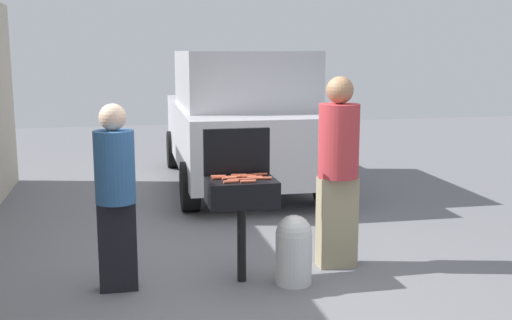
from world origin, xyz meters
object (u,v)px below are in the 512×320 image
bbq_grill (241,196)px  hot_dog_6 (231,182)px  hot_dog_11 (219,178)px  parked_minivan (240,118)px  person_left (116,191)px  hot_dog_12 (218,176)px  hot_dog_9 (255,177)px  hot_dog_4 (264,178)px  propane_tank (294,248)px  hot_dog_3 (233,177)px  hot_dog_13 (260,174)px  hot_dog_0 (229,178)px  person_right (338,165)px  hot_dog_8 (238,175)px  hot_dog_7 (235,180)px  hot_dog_1 (246,176)px  hot_dog_10 (249,177)px  hot_dog_5 (248,181)px  hot_dog_2 (249,179)px

bbq_grill → hot_dog_6: (-0.11, -0.13, 0.16)m
hot_dog_11 → parked_minivan: (0.94, 3.96, 0.09)m
person_left → hot_dog_12: bearing=-0.4°
hot_dog_9 → hot_dog_11: 0.31m
parked_minivan → hot_dog_4: bearing=83.2°
hot_dog_12 → propane_tank: bearing=-23.1°
hot_dog_3 → hot_dog_13: same height
hot_dog_0 → hot_dog_12: 0.12m
hot_dog_9 → person_right: (0.84, 0.19, 0.04)m
hot_dog_8 → person_left: size_ratio=0.08×
hot_dog_6 → hot_dog_3: bearing=74.3°
hot_dog_4 → hot_dog_7: size_ratio=1.00×
hot_dog_4 → hot_dog_6: size_ratio=1.00×
hot_dog_8 → hot_dog_12: same height
hot_dog_9 → hot_dog_11: same height
hot_dog_9 → hot_dog_1: bearing=124.0°
hot_dog_8 → parked_minivan: 3.95m
hot_dog_3 → hot_dog_6: (-0.05, -0.18, 0.00)m
propane_tank → parked_minivan: parked_minivan is taller
hot_dog_10 → hot_dog_12: same height
hot_dog_1 → hot_dog_10: (0.02, -0.05, 0.00)m
hot_dog_9 → parked_minivan: (0.63, 4.00, 0.09)m
hot_dog_9 → hot_dog_11: (-0.31, 0.05, 0.00)m
hot_dog_8 → hot_dog_11: bearing=-157.3°
propane_tank → hot_dog_13: bearing=131.6°
bbq_grill → hot_dog_12: (-0.19, 0.11, 0.16)m
parked_minivan → hot_dog_5: bearing=81.2°
hot_dog_9 → hot_dog_12: size_ratio=1.00×
hot_dog_13 → parked_minivan: size_ratio=0.03×
hot_dog_8 → bbq_grill: bearing=-89.3°
hot_dog_1 → hot_dog_11: size_ratio=1.00×
hot_dog_5 → hot_dog_11: bearing=137.2°
hot_dog_13 → person_right: bearing=6.0°
propane_tank → hot_dog_6: bearing=177.1°
hot_dog_2 → person_right: (0.90, 0.26, 0.04)m
hot_dog_3 → hot_dog_11: size_ratio=1.00×
bbq_grill → hot_dog_13: hot_dog_13 is taller
person_left → parked_minivan: parked_minivan is taller
hot_dog_5 → propane_tank: 0.74m
person_right → parked_minivan: (-0.21, 3.81, 0.05)m
bbq_grill → hot_dog_0: hot_dog_0 is taller
hot_dog_6 → hot_dog_2: bearing=21.5°
hot_dog_4 → hot_dog_5: same height
parked_minivan → hot_dog_10: bearing=81.4°
propane_tank → hot_dog_9: bearing=153.1°
hot_dog_0 → hot_dog_7: size_ratio=1.00×
hot_dog_3 → hot_dog_6: bearing=-105.7°
hot_dog_7 → hot_dog_13: (0.26, 0.19, 0.00)m
hot_dog_9 → person_left: person_left is taller
hot_dog_10 → hot_dog_1: bearing=107.3°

